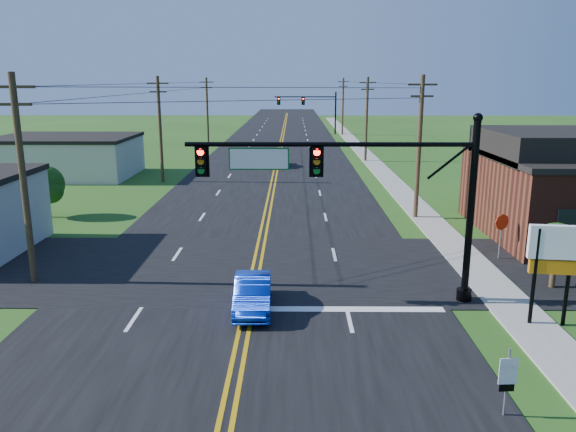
{
  "coord_description": "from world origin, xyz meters",
  "views": [
    {
      "loc": [
        1.91,
        -13.25,
        8.67
      ],
      "look_at": [
        1.69,
        10.0,
        3.02
      ],
      "focal_mm": 35.0,
      "sensor_mm": 36.0,
      "label": 1
    }
  ],
  "objects_px": {
    "stop_sign": "(501,227)",
    "blue_car": "(253,294)",
    "route_sign": "(507,378)",
    "signal_mast_main": "(356,185)",
    "signal_mast_far": "(309,106)"
  },
  "relations": [
    {
      "from": "stop_sign",
      "to": "blue_car",
      "type": "bearing_deg",
      "value": -174.24
    },
    {
      "from": "route_sign",
      "to": "stop_sign",
      "type": "relative_size",
      "value": 0.85
    },
    {
      "from": "blue_car",
      "to": "signal_mast_main",
      "type": "bearing_deg",
      "value": 11.92
    },
    {
      "from": "signal_mast_main",
      "to": "blue_car",
      "type": "xyz_separation_m",
      "value": [
        -3.98,
        -1.0,
        -4.1
      ]
    },
    {
      "from": "signal_mast_main",
      "to": "signal_mast_far",
      "type": "height_order",
      "value": "same"
    },
    {
      "from": "signal_mast_far",
      "to": "route_sign",
      "type": "xyz_separation_m",
      "value": [
        3.06,
        -80.02,
        -3.4
      ]
    },
    {
      "from": "signal_mast_far",
      "to": "stop_sign",
      "type": "relative_size",
      "value": 4.74
    },
    {
      "from": "signal_mast_main",
      "to": "blue_car",
      "type": "bearing_deg",
      "value": -165.89
    },
    {
      "from": "signal_mast_far",
      "to": "blue_car",
      "type": "relative_size",
      "value": 2.78
    },
    {
      "from": "route_sign",
      "to": "signal_mast_far",
      "type": "bearing_deg",
      "value": 88.61
    },
    {
      "from": "route_sign",
      "to": "stop_sign",
      "type": "xyz_separation_m",
      "value": [
        4.64,
        13.47,
        0.53
      ]
    },
    {
      "from": "blue_car",
      "to": "stop_sign",
      "type": "xyz_separation_m",
      "value": [
        11.78,
        6.45,
        1.02
      ]
    },
    {
      "from": "route_sign",
      "to": "stop_sign",
      "type": "distance_m",
      "value": 14.25
    },
    {
      "from": "signal_mast_main",
      "to": "route_sign",
      "type": "height_order",
      "value": "signal_mast_main"
    },
    {
      "from": "blue_car",
      "to": "stop_sign",
      "type": "relative_size",
      "value": 1.7
    }
  ]
}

